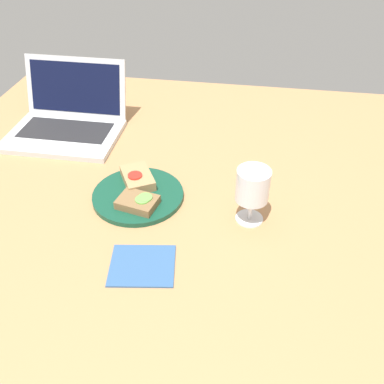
# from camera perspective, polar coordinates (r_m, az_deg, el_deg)

# --- Properties ---
(wooden_table) EXTENTS (1.40, 1.40, 0.03)m
(wooden_table) POSITION_cam_1_polar(r_m,az_deg,el_deg) (1.13, -4.13, -0.43)
(wooden_table) COLOR #B27F51
(wooden_table) RESTS_ON ground
(plate) EXTENTS (0.23, 0.23, 0.01)m
(plate) POSITION_cam_1_polar(r_m,az_deg,el_deg) (1.10, -7.20, -0.44)
(plate) COLOR #144733
(plate) RESTS_ON wooden_table
(sandwich_with_cucumber) EXTENTS (0.11, 0.09, 0.02)m
(sandwich_with_cucumber) POSITION_cam_1_polar(r_m,az_deg,el_deg) (1.05, -7.22, -1.32)
(sandwich_with_cucumber) COLOR brown
(sandwich_with_cucumber) RESTS_ON plate
(sandwich_with_tomato) EXTENTS (0.11, 0.13, 0.03)m
(sandwich_with_tomato) POSITION_cam_1_polar(r_m,az_deg,el_deg) (1.13, -7.28, 1.88)
(sandwich_with_tomato) COLOR #A88456
(sandwich_with_tomato) RESTS_ON plate
(wine_glass) EXTENTS (0.08, 0.08, 0.14)m
(wine_glass) POSITION_cam_1_polar(r_m,az_deg,el_deg) (0.98, 8.09, 0.68)
(wine_glass) COLOR white
(wine_glass) RESTS_ON wooden_table
(laptop) EXTENTS (0.34, 0.29, 0.20)m
(laptop) POSITION_cam_1_polar(r_m,az_deg,el_deg) (1.41, -16.30, 9.09)
(laptop) COLOR silver
(laptop) RESTS_ON wooden_table
(napkin) EXTENTS (0.15, 0.14, 0.00)m
(napkin) POSITION_cam_1_polar(r_m,az_deg,el_deg) (0.93, -6.64, -9.69)
(napkin) COLOR #33598C
(napkin) RESTS_ON wooden_table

